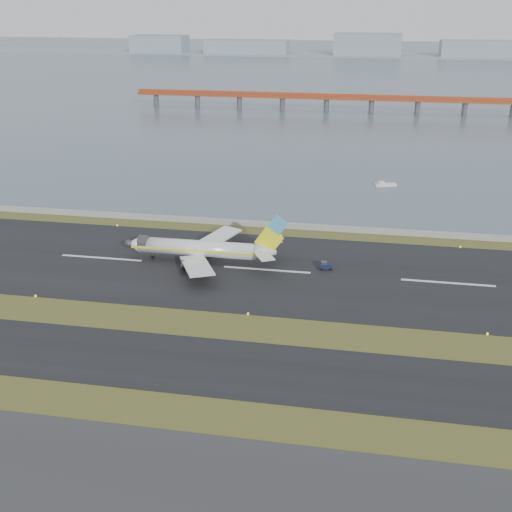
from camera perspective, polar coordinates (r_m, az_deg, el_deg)
name	(u,v)px	position (r m, az deg, el deg)	size (l,w,h in m)	color
ground	(240,333)	(119.75, -1.40, -6.88)	(1000.00, 1000.00, 0.00)	#384418
taxiway_strip	(226,367)	(109.63, -2.68, -9.83)	(1000.00, 18.00, 0.10)	black
runway_strip	(267,270)	(146.24, 0.97, -1.25)	(1000.00, 45.00, 0.10)	black
seawall	(285,225)	(173.74, 2.60, 2.74)	(1000.00, 2.50, 1.00)	#969690
bay_water	(351,71)	(565.92, 8.42, 15.97)	(1400.00, 800.00, 1.30)	#4A5A6A
red_pier	(372,99)	(356.16, 10.26, 13.56)	(260.00, 5.00, 10.20)	#9E3D1B
far_shoreline	(371,49)	(724.44, 10.16, 17.64)	(1400.00, 80.00, 60.50)	#8996A2
airliner	(203,249)	(149.68, -4.70, 0.65)	(38.52, 32.89, 12.80)	white
pushback_tug	(325,266)	(147.19, 6.18, -0.86)	(3.19, 2.18, 1.89)	#121933
workboat_near	(385,185)	(216.29, 11.38, 6.24)	(7.31, 4.41, 1.69)	silver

